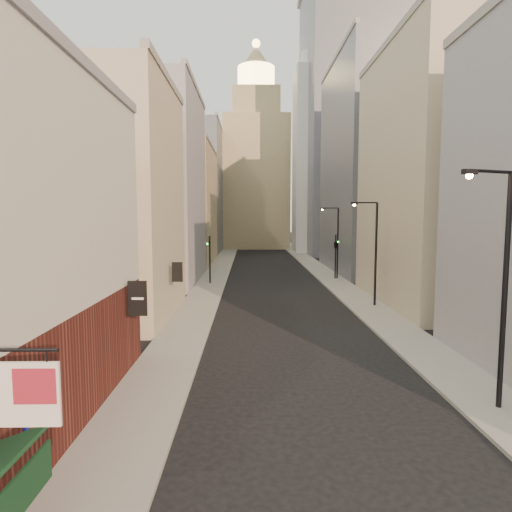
{
  "coord_description": "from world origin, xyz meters",
  "views": [
    {
      "loc": [
        -2.59,
        -3.84,
        7.08
      ],
      "look_at": [
        -2.18,
        20.9,
        4.74
      ],
      "focal_mm": 30.0,
      "sensor_mm": 36.0,
      "label": 1
    }
  ],
  "objects_px": {
    "streetlamp_near": "(501,277)",
    "traffic_light_left": "(210,249)",
    "streetlamp_far": "(336,239)",
    "traffic_light_right": "(336,245)",
    "clock_tower": "(256,168)",
    "white_tower": "(316,154)",
    "streetlamp_mid": "(373,248)"
  },
  "relations": [
    {
      "from": "streetlamp_near",
      "to": "traffic_light_left",
      "type": "height_order",
      "value": "streetlamp_near"
    },
    {
      "from": "traffic_light_left",
      "to": "streetlamp_far",
      "type": "bearing_deg",
      "value": -162.36
    },
    {
      "from": "streetlamp_far",
      "to": "traffic_light_left",
      "type": "bearing_deg",
      "value": -163.18
    },
    {
      "from": "streetlamp_near",
      "to": "traffic_light_right",
      "type": "height_order",
      "value": "streetlamp_near"
    },
    {
      "from": "clock_tower",
      "to": "traffic_light_right",
      "type": "bearing_deg",
      "value": -80.8
    },
    {
      "from": "streetlamp_far",
      "to": "traffic_light_left",
      "type": "distance_m",
      "value": 14.01
    },
    {
      "from": "streetlamp_near",
      "to": "streetlamp_far",
      "type": "bearing_deg",
      "value": 68.94
    },
    {
      "from": "clock_tower",
      "to": "traffic_light_left",
      "type": "height_order",
      "value": "clock_tower"
    },
    {
      "from": "clock_tower",
      "to": "white_tower",
      "type": "bearing_deg",
      "value": -51.84
    },
    {
      "from": "streetlamp_near",
      "to": "traffic_light_right",
      "type": "bearing_deg",
      "value": 69.01
    },
    {
      "from": "streetlamp_mid",
      "to": "traffic_light_left",
      "type": "bearing_deg",
      "value": 136.91
    },
    {
      "from": "streetlamp_mid",
      "to": "traffic_light_left",
      "type": "distance_m",
      "value": 17.62
    },
    {
      "from": "traffic_light_left",
      "to": "traffic_light_right",
      "type": "height_order",
      "value": "same"
    },
    {
      "from": "streetlamp_near",
      "to": "streetlamp_mid",
      "type": "height_order",
      "value": "streetlamp_near"
    },
    {
      "from": "streetlamp_near",
      "to": "streetlamp_mid",
      "type": "xyz_separation_m",
      "value": [
        0.69,
        17.82,
        -0.29
      ]
    },
    {
      "from": "traffic_light_right",
      "to": "streetlamp_mid",
      "type": "bearing_deg",
      "value": 72.54
    },
    {
      "from": "white_tower",
      "to": "streetlamp_mid",
      "type": "distance_m",
      "value": 51.32
    },
    {
      "from": "streetlamp_far",
      "to": "traffic_light_left",
      "type": "xyz_separation_m",
      "value": [
        -13.62,
        -3.17,
        -0.92
      ]
    },
    {
      "from": "streetlamp_near",
      "to": "clock_tower",
      "type": "bearing_deg",
      "value": 75.35
    },
    {
      "from": "streetlamp_mid",
      "to": "traffic_light_left",
      "type": "height_order",
      "value": "streetlamp_mid"
    },
    {
      "from": "clock_tower",
      "to": "streetlamp_mid",
      "type": "distance_m",
      "value": 65.1
    },
    {
      "from": "clock_tower",
      "to": "traffic_light_right",
      "type": "relative_size",
      "value": 8.98
    },
    {
      "from": "streetlamp_far",
      "to": "traffic_light_left",
      "type": "relative_size",
      "value": 1.59
    },
    {
      "from": "streetlamp_far",
      "to": "traffic_light_right",
      "type": "xyz_separation_m",
      "value": [
        -0.04,
        -0.17,
        -0.65
      ]
    },
    {
      "from": "streetlamp_mid",
      "to": "streetlamp_far",
      "type": "distance_m",
      "value": 14.34
    },
    {
      "from": "white_tower",
      "to": "traffic_light_left",
      "type": "relative_size",
      "value": 8.3
    },
    {
      "from": "clock_tower",
      "to": "streetlamp_mid",
      "type": "height_order",
      "value": "clock_tower"
    },
    {
      "from": "streetlamp_near",
      "to": "traffic_light_left",
      "type": "relative_size",
      "value": 1.72
    },
    {
      "from": "white_tower",
      "to": "streetlamp_mid",
      "type": "bearing_deg",
      "value": -93.52
    },
    {
      "from": "streetlamp_mid",
      "to": "traffic_light_right",
      "type": "height_order",
      "value": "streetlamp_mid"
    },
    {
      "from": "streetlamp_mid",
      "to": "traffic_light_right",
      "type": "distance_m",
      "value": 14.2
    },
    {
      "from": "streetlamp_near",
      "to": "streetlamp_mid",
      "type": "relative_size",
      "value": 1.06
    }
  ]
}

